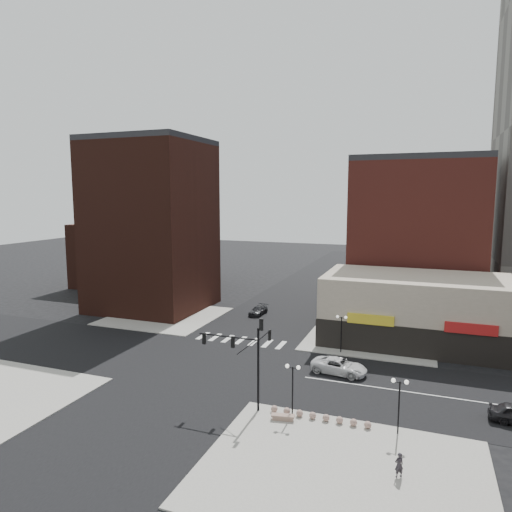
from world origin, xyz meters
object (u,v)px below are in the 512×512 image
(street_lamp_se_b, at_px, (399,392))
(pedestrian, at_px, (399,465))
(dark_sedan_north, at_px, (258,311))
(white_suv, at_px, (339,366))
(traffic_signal, at_px, (249,350))
(stone_bench, at_px, (283,417))
(street_lamp_se_a, at_px, (293,377))
(street_lamp_ne, at_px, (341,324))

(street_lamp_se_b, relative_size, pedestrian, 2.60)
(dark_sedan_north, bearing_deg, white_suv, -47.47)
(traffic_signal, bearing_deg, white_suv, 60.39)
(street_lamp_se_b, height_order, stone_bench, street_lamp_se_b)
(traffic_signal, xyz_separation_m, pedestrian, (12.13, -5.56, -4.04))
(traffic_signal, height_order, street_lamp_se_b, traffic_signal)
(dark_sedan_north, relative_size, pedestrian, 2.67)
(street_lamp_se_b, xyz_separation_m, stone_bench, (-8.47, -1.00, -2.95))
(street_lamp_se_a, xyz_separation_m, white_suv, (1.87, 10.09, -2.54))
(stone_bench, bearing_deg, street_lamp_se_b, -3.51)
(street_lamp_se_b, relative_size, stone_bench, 2.21)
(dark_sedan_north, bearing_deg, street_lamp_ne, -37.88)
(street_lamp_se_b, bearing_deg, white_suv, 121.26)
(street_lamp_se_a, bearing_deg, street_lamp_se_b, 0.00)
(street_lamp_se_a, xyz_separation_m, dark_sedan_north, (-13.24, 28.17, -2.67))
(pedestrian, bearing_deg, traffic_signal, -57.90)
(dark_sedan_north, bearing_deg, stone_bench, -63.73)
(white_suv, xyz_separation_m, pedestrian, (6.49, -15.48, 0.17))
(traffic_signal, xyz_separation_m, street_lamp_ne, (4.76, 15.83, -1.67))
(traffic_signal, relative_size, street_lamp_se_a, 1.87)
(street_lamp_se_a, height_order, street_lamp_se_b, same)
(street_lamp_se_a, distance_m, dark_sedan_north, 31.24)
(street_lamp_ne, relative_size, pedestrian, 2.60)
(pedestrian, bearing_deg, street_lamp_se_b, -119.40)
(street_lamp_se_a, relative_size, dark_sedan_north, 0.97)
(pedestrian, bearing_deg, dark_sedan_north, -90.51)
(traffic_signal, height_order, stone_bench, traffic_signal)
(street_lamp_se_a, bearing_deg, street_lamp_ne, 86.42)
(street_lamp_se_a, xyz_separation_m, street_lamp_ne, (1.00, 16.00, 0.00))
(street_lamp_se_a, height_order, dark_sedan_north, street_lamp_se_a)
(street_lamp_se_a, bearing_deg, white_suv, 79.48)
(street_lamp_se_a, distance_m, pedestrian, 10.23)
(street_lamp_ne, bearing_deg, street_lamp_se_b, -66.37)
(street_lamp_se_b, bearing_deg, street_lamp_se_a, 180.00)
(traffic_signal, distance_m, street_lamp_ne, 16.62)
(street_lamp_ne, bearing_deg, white_suv, -81.58)
(street_lamp_ne, xyz_separation_m, white_suv, (0.87, -5.91, -2.54))
(dark_sedan_north, bearing_deg, pedestrian, -54.60)
(traffic_signal, relative_size, dark_sedan_north, 1.82)
(dark_sedan_north, xyz_separation_m, stone_bench, (12.77, -29.17, -0.27))
(street_lamp_se_a, xyz_separation_m, street_lamp_se_b, (8.00, 0.00, 0.00))
(street_lamp_se_a, relative_size, street_lamp_se_b, 1.00)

